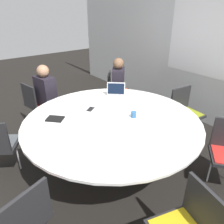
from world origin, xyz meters
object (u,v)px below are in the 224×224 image
object	(u,v)px
coffee_cup	(134,114)
cell_phone	(91,109)
spiral_notebook	(55,119)
person_1	(47,93)
chair_6	(185,109)
chair_3	(21,218)
person_0	(119,84)
laptop	(116,93)
chair_1	(37,102)
chair_0	(115,89)

from	to	relation	value
coffee_cup	cell_phone	world-z (taller)	coffee_cup
spiral_notebook	cell_phone	distance (m)	0.52
person_1	coffee_cup	bearing A→B (deg)	7.18
chair_6	cell_phone	bearing A→B (deg)	-11.94
chair_3	person_1	distance (m)	2.33
chair_6	person_1	bearing A→B (deg)	-36.24
coffee_cup	cell_phone	bearing A→B (deg)	-149.39
spiral_notebook	coffee_cup	size ratio (longest dim) A/B	3.33
coffee_cup	cell_phone	distance (m)	0.63
person_0	cell_phone	size ratio (longest dim) A/B	7.68
laptop	cell_phone	xyz separation A→B (m)	(0.15, -0.57, -0.05)
laptop	coffee_cup	distance (m)	0.73
laptop	cell_phone	bearing A→B (deg)	-123.27
cell_phone	person_1	bearing A→B (deg)	-169.81
chair_1	laptop	xyz separation A→B (m)	(1.16, 0.89, 0.30)
chair_1	person_0	distance (m)	1.56
chair_6	spiral_notebook	bearing A→B (deg)	-8.03
chair_1	laptop	world-z (taller)	laptop
spiral_notebook	chair_1	bearing A→B (deg)	171.07
person_0	coffee_cup	size ratio (longest dim) A/B	15.56
chair_1	person_1	xyz separation A→B (m)	(0.22, 0.12, 0.20)
chair_0	person_0	world-z (taller)	person_0
chair_6	person_1	size ratio (longest dim) A/B	0.71
spiral_notebook	person_1	bearing A→B (deg)	162.96
person_0	person_1	world-z (taller)	same
chair_3	cell_phone	xyz separation A→B (m)	(-0.95, 1.30, 0.25)
chair_1	chair_3	xyz separation A→B (m)	(2.26, -0.98, 0.00)
chair_1	person_1	world-z (taller)	person_1
chair_1	person_0	world-z (taller)	person_0
spiral_notebook	chair_6	bearing A→B (deg)	75.16
person_1	chair_1	bearing A→B (deg)	-161.05
chair_0	chair_1	xyz separation A→B (m)	(-0.37, -1.52, 0.00)
laptop	cell_phone	world-z (taller)	laptop
chair_1	person_1	size ratio (longest dim) A/B	0.71
person_1	laptop	xyz separation A→B (m)	(0.94, 0.77, 0.11)
spiral_notebook	cell_phone	size ratio (longest dim) A/B	1.64
chair_0	chair_6	size ratio (longest dim) A/B	1.00
chair_6	spiral_notebook	size ratio (longest dim) A/B	3.30
chair_3	chair_0	bearing A→B (deg)	18.27
chair_3	cell_phone	size ratio (longest dim) A/B	5.43
chair_0	laptop	distance (m)	1.06
person_0	chair_6	bearing A→B (deg)	61.43
chair_0	chair_1	distance (m)	1.56
chair_1	spiral_notebook	size ratio (longest dim) A/B	3.30
chair_3	spiral_notebook	distance (m)	1.27
chair_1	coffee_cup	bearing A→B (deg)	8.69
person_1	cell_phone	world-z (taller)	person_1
person_0	coffee_cup	xyz separation A→B (m)	(1.25, -0.78, 0.09)
chair_0	person_1	world-z (taller)	person_1
chair_1	coffee_cup	size ratio (longest dim) A/B	11.00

